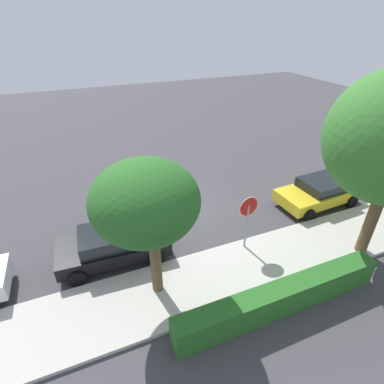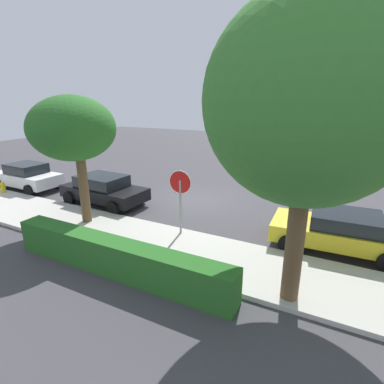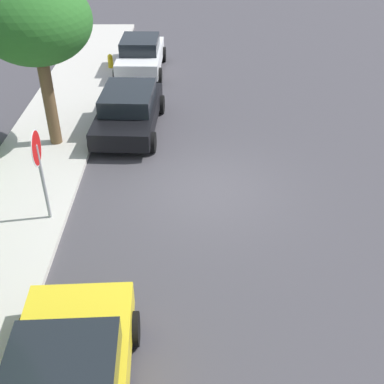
{
  "view_description": "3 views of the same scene",
  "coord_description": "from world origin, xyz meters",
  "px_view_note": "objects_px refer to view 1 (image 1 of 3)",
  "views": [
    {
      "loc": [
        4.1,
        11.72,
        8.34
      ],
      "look_at": [
        -0.43,
        0.76,
        1.17
      ],
      "focal_mm": 28.0,
      "sensor_mm": 36.0,
      "label": 1
    },
    {
      "loc": [
        -6.38,
        12.63,
        4.86
      ],
      "look_at": [
        -0.39,
        1.01,
        0.74
      ],
      "focal_mm": 28.0,
      "sensor_mm": 36.0,
      "label": 2
    },
    {
      "loc": [
        -10.88,
        0.47,
        7.28
      ],
      "look_at": [
        -1.2,
        0.44,
        0.72
      ],
      "focal_mm": 45.0,
      "sensor_mm": 36.0,
      "label": 3
    }
  ],
  "objects_px": {
    "parked_car_black": "(113,244)",
    "street_tree_near_corner": "(145,202)",
    "stop_sign": "(248,214)",
    "parked_car_yellow": "(319,192)"
  },
  "relations": [
    {
      "from": "stop_sign",
      "to": "street_tree_near_corner",
      "type": "relative_size",
      "value": 0.5
    },
    {
      "from": "parked_car_black",
      "to": "parked_car_yellow",
      "type": "bearing_deg",
      "value": -179.47
    },
    {
      "from": "stop_sign",
      "to": "street_tree_near_corner",
      "type": "xyz_separation_m",
      "value": [
        4.05,
        0.8,
        2.04
      ]
    },
    {
      "from": "stop_sign",
      "to": "parked_car_yellow",
      "type": "bearing_deg",
      "value": -163.36
    },
    {
      "from": "street_tree_near_corner",
      "to": "stop_sign",
      "type": "bearing_deg",
      "value": -168.8
    },
    {
      "from": "parked_car_black",
      "to": "street_tree_near_corner",
      "type": "distance_m",
      "value": 3.89
    },
    {
      "from": "parked_car_yellow",
      "to": "parked_car_black",
      "type": "bearing_deg",
      "value": 0.53
    },
    {
      "from": "parked_car_black",
      "to": "street_tree_near_corner",
      "type": "bearing_deg",
      "value": 112.81
    },
    {
      "from": "parked_car_black",
      "to": "parked_car_yellow",
      "type": "xyz_separation_m",
      "value": [
        -10.12,
        -0.09,
        -0.02
      ]
    },
    {
      "from": "parked_car_yellow",
      "to": "stop_sign",
      "type": "bearing_deg",
      "value": 16.64
    }
  ]
}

